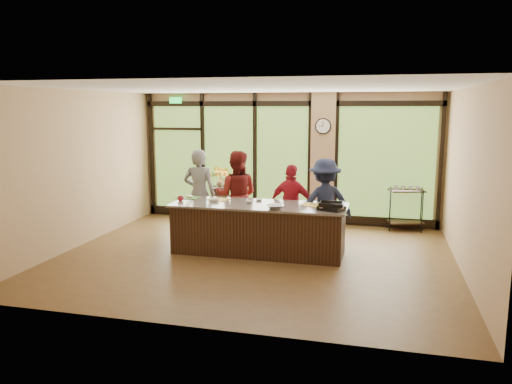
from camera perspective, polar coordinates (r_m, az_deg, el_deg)
The scene contains 25 objects.
floor at distance 9.08m, azimuth -0.17°, elevation -7.44°, with size 7.00×7.00×0.00m, color #54371D.
ceiling at distance 8.68m, azimuth -0.18°, elevation 11.84°, with size 7.00×7.00×0.00m, color silver.
back_wall at distance 11.66m, azimuth 3.51°, elevation 3.90°, with size 7.00×7.00×0.00m, color tan.
left_wall at distance 10.20m, azimuth -19.61°, elevation 2.52°, with size 6.00×6.00×0.00m, color tan.
right_wall at distance 8.59m, azimuth 23.08°, elevation 1.05°, with size 6.00×6.00×0.00m, color tan.
window_wall at distance 11.60m, azimuth 4.25°, elevation 3.34°, with size 6.90×0.12×3.00m.
island_base at distance 9.24m, azimuth 0.30°, elevation -4.30°, with size 3.10×1.00×0.88m, color black.
countertop at distance 9.14m, azimuth 0.30°, elevation -1.50°, with size 3.20×1.10×0.04m, color slate.
wall_clock at distance 11.35m, azimuth 7.67°, elevation 7.47°, with size 0.36×0.04×0.36m.
cook_left at distance 10.30m, azimuth -6.48°, elevation -0.18°, with size 0.67×0.44×1.84m, color slate.
cook_midleft at distance 10.10m, azimuth -2.24°, elevation -0.39°, with size 0.88×0.69×1.81m, color maroon.
cook_midright at distance 9.72m, azimuth 4.10°, elevation -1.49°, with size 0.93×0.39×1.59m, color #A61928.
cook_right at distance 9.60m, azimuth 7.83°, elevation -1.30°, with size 1.11×0.64×1.72m, color #1B213C.
roasting_pan at distance 8.68m, azimuth 8.61°, elevation -1.84°, with size 0.41×0.32×0.07m, color black.
mixing_bowl at distance 8.70m, azimuth 2.20°, elevation -1.70°, with size 0.31×0.31×0.08m, color silver.
cutting_board_left at distance 9.84m, azimuth -7.82°, elevation -0.63°, with size 0.42×0.31×0.01m, color #589B38.
cutting_board_center at distance 9.60m, azimuth -4.27°, elevation -0.83°, with size 0.37×0.27×0.01m, color yellow.
cutting_board_right at distance 9.07m, azimuth 6.57°, elevation -1.49°, with size 0.38×0.29×0.01m, color yellow.
prep_bowl_near at distance 9.39m, azimuth -4.77°, elevation -0.94°, with size 0.17×0.17×0.05m, color silver.
prep_bowl_mid at distance 9.23m, azimuth -0.80°, elevation -1.12°, with size 0.14×0.14×0.04m, color silver.
prep_bowl_far at distance 9.45m, azimuth 0.32°, elevation -0.91°, with size 0.13×0.13×0.03m, color silver.
red_ramekin at distance 9.52m, azimuth -8.61°, elevation -0.76°, with size 0.11×0.11×0.09m, color maroon.
flower_stand at distance 11.97m, azimuth -4.04°, elevation -1.29°, with size 0.40×0.40×0.80m, color black.
flower_vase at distance 11.88m, azimuth -4.07°, elevation 1.22°, with size 0.25×0.25×0.26m, color olive.
bar_cart at distance 11.36m, azimuth 16.77°, elevation -1.26°, with size 0.81×0.60×1.00m.
Camera 1 is at (2.16, -8.40, 2.68)m, focal length 35.00 mm.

